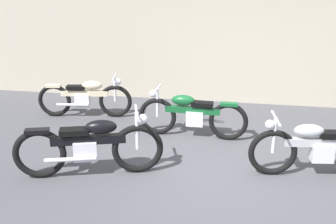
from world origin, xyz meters
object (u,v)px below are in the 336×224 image
at_px(motorcycle_cream, 85,97).
at_px(motorcycle_green, 192,115).
at_px(motorcycle_silver, 318,148).
at_px(motorcycle_black, 90,146).

bearing_deg(motorcycle_cream, motorcycle_green, -24.19).
bearing_deg(motorcycle_cream, motorcycle_silver, -30.49).
distance_m(motorcycle_green, motorcycle_silver, 2.33).
bearing_deg(motorcycle_silver, motorcycle_black, 2.12).
relative_size(motorcycle_green, motorcycle_silver, 0.96).
bearing_deg(motorcycle_silver, motorcycle_cream, -29.92).
xyz_separation_m(motorcycle_green, motorcycle_black, (-1.34, -1.68, 0.05)).
xyz_separation_m(motorcycle_silver, motorcycle_cream, (-4.30, 1.82, -0.03)).
bearing_deg(motorcycle_green, motorcycle_cream, -14.40).
distance_m(motorcycle_green, motorcycle_cream, 2.37).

